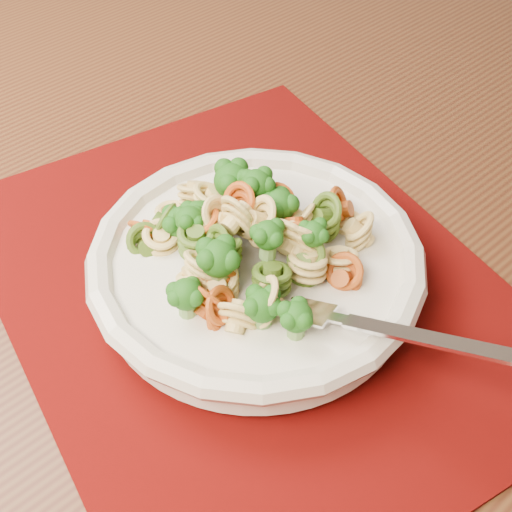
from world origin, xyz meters
The scene contains 5 objects.
dining_table centered at (0.41, 0.60, 0.67)m, with size 1.68×1.29×0.77m.
placemat centered at (0.31, 0.48, 0.77)m, with size 0.45×0.35×0.00m, color #4F0403.
pasta_bowl centered at (0.32, 0.48, 0.80)m, with size 0.25×0.25×0.05m.
pasta_broccoli_heap centered at (0.32, 0.48, 0.81)m, with size 0.21×0.21×0.06m, color #D5BD69, non-canonical shape.
fork centered at (0.39, 0.46, 0.81)m, with size 0.19×0.02×0.01m, color silver, non-canonical shape.
Camera 1 is at (0.53, 0.18, 1.18)m, focal length 50.00 mm.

